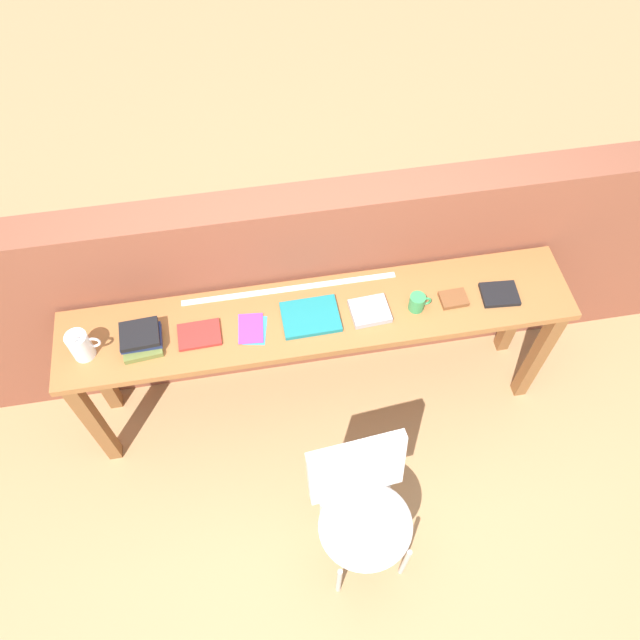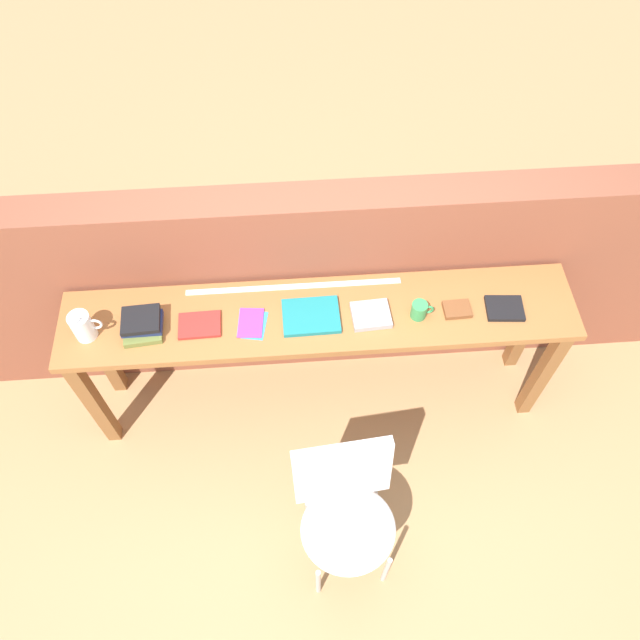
# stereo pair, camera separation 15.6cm
# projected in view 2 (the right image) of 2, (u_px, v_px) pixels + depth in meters

# --- Properties ---
(ground_plane) EXTENTS (40.00, 40.00, 0.00)m
(ground_plane) POSITION_uv_depth(u_px,v_px,m) (323.00, 443.00, 3.56)
(ground_plane) COLOR tan
(brick_wall_back) EXTENTS (6.00, 0.20, 1.33)m
(brick_wall_back) POSITION_uv_depth(u_px,v_px,m) (315.00, 284.00, 3.36)
(brick_wall_back) COLOR brown
(brick_wall_back) RESTS_ON ground
(sideboard) EXTENTS (2.50, 0.44, 0.88)m
(sideboard) POSITION_uv_depth(u_px,v_px,m) (319.00, 329.00, 3.11)
(sideboard) COLOR #996033
(sideboard) RESTS_ON ground
(chair_white_moulded) EXTENTS (0.48, 0.49, 0.89)m
(chair_white_moulded) POSITION_uv_depth(u_px,v_px,m) (346.00, 509.00, 2.83)
(chair_white_moulded) COLOR silver
(chair_white_moulded) RESTS_ON ground
(pitcher_white) EXTENTS (0.14, 0.10, 0.18)m
(pitcher_white) POSITION_uv_depth(u_px,v_px,m) (83.00, 326.00, 2.87)
(pitcher_white) COLOR white
(pitcher_white) RESTS_ON sideboard
(book_stack_leftmost) EXTENTS (0.19, 0.19, 0.09)m
(book_stack_leftmost) POSITION_uv_depth(u_px,v_px,m) (142.00, 325.00, 2.91)
(book_stack_leftmost) COLOR olive
(book_stack_leftmost) RESTS_ON sideboard
(magazine_cycling) EXTENTS (0.20, 0.15, 0.02)m
(magazine_cycling) POSITION_uv_depth(u_px,v_px,m) (200.00, 325.00, 2.95)
(magazine_cycling) COLOR red
(magazine_cycling) RESTS_ON sideboard
(pamphlet_pile_colourful) EXTENTS (0.15, 0.19, 0.01)m
(pamphlet_pile_colourful) POSITION_uv_depth(u_px,v_px,m) (252.00, 323.00, 2.96)
(pamphlet_pile_colourful) COLOR #3399D8
(pamphlet_pile_colourful) RESTS_ON sideboard
(book_open_centre) EXTENTS (0.28, 0.21, 0.02)m
(book_open_centre) POSITION_uv_depth(u_px,v_px,m) (311.00, 316.00, 2.98)
(book_open_centre) COLOR #19757A
(book_open_centre) RESTS_ON sideboard
(book_grey_hardcover) EXTENTS (0.19, 0.17, 0.03)m
(book_grey_hardcover) POSITION_uv_depth(u_px,v_px,m) (371.00, 315.00, 2.97)
(book_grey_hardcover) COLOR #9E9EA3
(book_grey_hardcover) RESTS_ON sideboard
(mug) EXTENTS (0.11, 0.08, 0.09)m
(mug) POSITION_uv_depth(u_px,v_px,m) (420.00, 310.00, 2.95)
(mug) COLOR #338C4C
(mug) RESTS_ON sideboard
(leather_journal_brown) EXTENTS (0.13, 0.10, 0.02)m
(leather_journal_brown) POSITION_uv_depth(u_px,v_px,m) (457.00, 309.00, 3.00)
(leather_journal_brown) COLOR brown
(leather_journal_brown) RESTS_ON sideboard
(book_repair_rightmost) EXTENTS (0.19, 0.16, 0.02)m
(book_repair_rightmost) POSITION_uv_depth(u_px,v_px,m) (505.00, 308.00, 3.00)
(book_repair_rightmost) COLOR black
(book_repair_rightmost) RESTS_ON sideboard
(ruler_metal_back_edge) EXTENTS (1.07, 0.03, 0.00)m
(ruler_metal_back_edge) POSITION_uv_depth(u_px,v_px,m) (294.00, 287.00, 3.09)
(ruler_metal_back_edge) COLOR silver
(ruler_metal_back_edge) RESTS_ON sideboard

